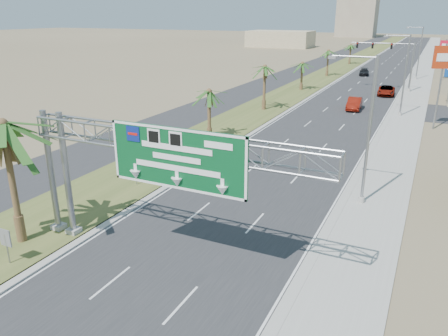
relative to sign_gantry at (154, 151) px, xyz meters
name	(u,v)px	position (x,y,z in m)	size (l,w,h in m)	color
road	(388,66)	(1.06, 100.07, -6.05)	(12.00, 300.00, 0.02)	#28282B
sidewalk_right	(426,68)	(9.56, 100.07, -6.01)	(4.00, 300.00, 0.10)	#9E9B93
median_grass	(347,64)	(-8.94, 100.07, -6.00)	(7.00, 300.00, 0.12)	#495626
opposing_road	(320,63)	(-15.94, 100.07, -6.05)	(8.00, 300.00, 0.02)	#28282B
sign_gantry	(154,151)	(0.00, 0.00, 0.00)	(16.75, 1.24, 7.50)	gray
palm_near	(2,125)	(-8.14, -1.93, 0.87)	(5.70, 5.70, 8.35)	brown
palm_row_b	(209,92)	(-8.44, 22.07, -1.16)	(3.99, 3.99, 5.95)	brown
palm_row_c	(265,68)	(-8.44, 38.07, -0.39)	(3.99, 3.99, 6.75)	brown
palm_row_d	(302,64)	(-8.44, 56.07, -1.64)	(3.99, 3.99, 5.45)	brown
palm_row_e	(329,51)	(-8.44, 75.07, -0.97)	(3.99, 3.99, 6.15)	brown
palm_row_f	(351,45)	(-8.44, 100.07, -1.35)	(3.99, 3.99, 5.75)	brown
streetlight_near	(365,138)	(8.36, 12.07, -1.36)	(3.27, 0.44, 10.00)	gray
streetlight_mid	(403,79)	(8.36, 42.07, -1.36)	(3.27, 0.44, 10.00)	gray
streetlight_far	(418,55)	(8.36, 78.07, -1.36)	(3.27, 0.44, 10.00)	gray
signal_mast	(399,62)	(6.23, 62.05, -1.21)	(10.28, 0.71, 8.00)	gray
median_signback_a	(6,240)	(-6.74, -3.93, -4.61)	(0.75, 0.08, 2.08)	gray
median_signback_b	(136,168)	(-7.44, 8.07, -4.61)	(0.75, 0.08, 2.08)	gray
tower_distant	(358,3)	(-30.94, 240.07, 11.44)	(20.00, 16.00, 35.00)	gray
building_distant_left	(280,39)	(-43.94, 150.07, -3.06)	(24.00, 14.00, 6.00)	tan
car_left_lane	(213,156)	(-4.29, 14.78, -5.22)	(1.98, 4.93, 1.68)	black
car_mid_lane	(354,104)	(2.56, 43.68, -5.24)	(1.73, 4.97, 1.64)	maroon
car_right_lane	(386,91)	(5.24, 56.96, -5.31)	(2.49, 5.41, 1.50)	gray
car_far	(364,72)	(-1.71, 79.95, -5.38)	(1.90, 4.67, 1.35)	black
pole_sign_red_near	(444,63)	(12.57, 36.83, 1.32)	(2.31, 1.27, 9.35)	gray
pole_sign_red_far	(445,48)	(12.94, 79.22, 0.00)	(2.13, 1.17, 7.71)	gray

